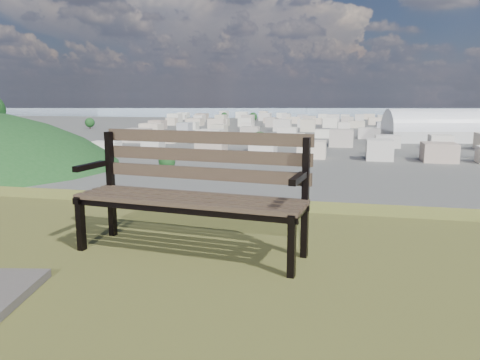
# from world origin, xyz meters

# --- Properties ---
(park_bench) EXTENTS (2.05, 0.87, 1.04)m
(park_bench) POSITION_xyz_m (-1.37, 2.43, 25.59)
(park_bench) COLOR #473928
(park_bench) RESTS_ON hilltop_mesa
(arena) EXTENTS (62.76, 37.22, 24.79)m
(arena) POSITION_xyz_m (52.42, 290.08, 5.85)
(arena) COLOR #B6B5B1
(arena) RESTS_ON ground
(city_blocks) EXTENTS (395.00, 361.00, 7.00)m
(city_blocks) POSITION_xyz_m (0.00, 394.44, 3.50)
(city_blocks) COLOR silver
(city_blocks) RESTS_ON ground
(city_trees) EXTENTS (406.52, 387.20, 9.98)m
(city_trees) POSITION_xyz_m (-26.39, 319.00, 4.83)
(city_trees) COLOR #34231A
(city_trees) RESTS_ON ground
(bay_water) EXTENTS (2400.00, 700.00, 0.12)m
(bay_water) POSITION_xyz_m (0.00, 900.00, 0.00)
(bay_water) COLOR #899FAE
(bay_water) RESTS_ON ground
(far_hills) EXTENTS (2050.00, 340.00, 60.00)m
(far_hills) POSITION_xyz_m (-60.92, 1402.93, 25.47)
(far_hills) COLOR #8899A9
(far_hills) RESTS_ON ground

